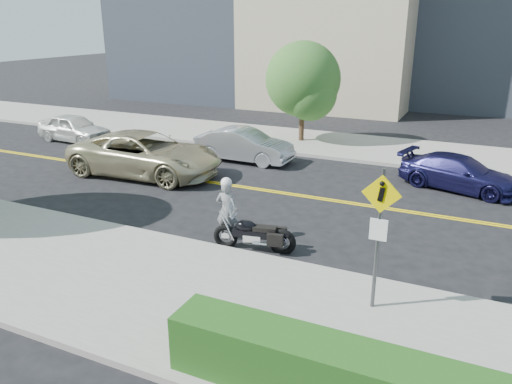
{
  "coord_description": "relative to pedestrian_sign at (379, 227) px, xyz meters",
  "views": [
    {
      "loc": [
        5.83,
        -15.57,
        5.83
      ],
      "look_at": [
        0.19,
        -3.45,
        1.2
      ],
      "focal_mm": 35.0,
      "sensor_mm": 36.0,
      "label": 1
    }
  ],
  "objects": [
    {
      "name": "pedestrian_sign",
      "position": [
        0.0,
        0.0,
        0.0
      ],
      "size": [
        0.78,
        0.08,
        3.0
      ],
      "color": "#4C4C51",
      "rests_on": "sidewalk_near"
    },
    {
      "name": "parked_car_white",
      "position": [
        -17.06,
        9.26,
        -1.27
      ],
      "size": [
        4.14,
        1.93,
        1.37
      ],
      "primitive_type": "imported",
      "rotation": [
        0.0,
        0.0,
        1.49
      ],
      "color": "white",
      "rests_on": "ground"
    },
    {
      "name": "parked_car_silver",
      "position": [
        -7.71,
        9.56,
        -1.25
      ],
      "size": [
        4.32,
        1.56,
        1.42
      ],
      "primitive_type": "imported",
      "rotation": [
        0.0,
        0.0,
        1.56
      ],
      "color": "#B4B5BC",
      "rests_on": "ground"
    },
    {
      "name": "sidewalk_far",
      "position": [
        -4.2,
        13.81,
        -1.89
      ],
      "size": [
        60.0,
        5.0,
        0.15
      ],
      "primitive_type": "cube",
      "color": "#9E9B91",
      "rests_on": "ground_plane"
    },
    {
      "name": "ground_plane",
      "position": [
        -4.2,
        6.31,
        -1.96
      ],
      "size": [
        120.0,
        120.0,
        0.0
      ],
      "primitive_type": "plane",
      "color": "black",
      "rests_on": "ground"
    },
    {
      "name": "sidewalk_near",
      "position": [
        -4.2,
        -1.19,
        -1.89
      ],
      "size": [
        60.0,
        5.0,
        0.15
      ],
      "primitive_type": "cube",
      "color": "#9E9B91",
      "rests_on": "ground_plane"
    },
    {
      "name": "motorcyclist",
      "position": [
        -4.51,
        2.02,
        -1.06
      ],
      "size": [
        0.66,
        0.47,
        1.81
      ],
      "rotation": [
        0.0,
        0.0,
        3.25
      ],
      "color": "silver",
      "rests_on": "ground"
    },
    {
      "name": "suv",
      "position": [
        -10.29,
        6.08,
        -1.12
      ],
      "size": [
        6.21,
        3.1,
        1.69
      ],
      "primitive_type": "imported",
      "rotation": [
        0.0,
        0.0,
        1.62
      ],
      "color": "#BEB38B",
      "rests_on": "ground"
    },
    {
      "name": "parked_car_blue",
      "position": [
        1.02,
        9.4,
        -1.35
      ],
      "size": [
        4.54,
        2.75,
        1.23
      ],
      "primitive_type": "imported",
      "rotation": [
        0.0,
        0.0,
        1.31
      ],
      "color": "#191849",
      "rests_on": "ground"
    },
    {
      "name": "tree_far_a",
      "position": [
        -6.61,
        13.77,
        1.16
      ],
      "size": [
        3.61,
        3.61,
        4.93
      ],
      "rotation": [
        0.0,
        0.0,
        -0.4
      ],
      "color": "#382619",
      "rests_on": "ground"
    },
    {
      "name": "motorcycle",
      "position": [
        -3.52,
        1.71,
        -1.3
      ],
      "size": [
        2.25,
        1.06,
        1.32
      ],
      "primitive_type": null,
      "rotation": [
        0.0,
        0.0,
        0.19
      ],
      "color": "black",
      "rests_on": "ground"
    }
  ]
}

